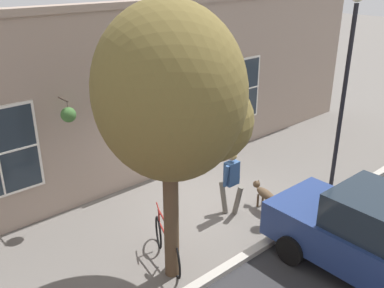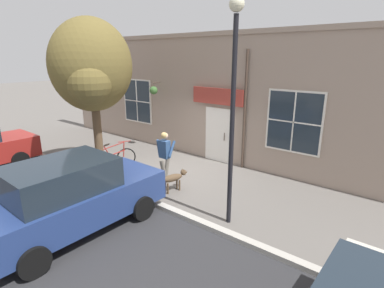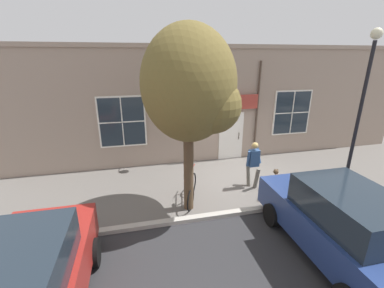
{
  "view_description": "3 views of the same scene",
  "coord_description": "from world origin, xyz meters",
  "px_view_note": "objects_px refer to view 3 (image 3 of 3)",
  "views": [
    {
      "loc": [
        6.71,
        -6.5,
        5.63
      ],
      "look_at": [
        -1.38,
        0.64,
        1.1
      ],
      "focal_mm": 40.0,
      "sensor_mm": 36.0,
      "label": 1
    },
    {
      "loc": [
        7.19,
        6.66,
        3.97
      ],
      "look_at": [
        -0.72,
        0.31,
        0.99
      ],
      "focal_mm": 28.0,
      "sensor_mm": 36.0,
      "label": 2
    },
    {
      "loc": [
        7.96,
        -3.76,
        4.37
      ],
      "look_at": [
        -1.04,
        -1.61,
        1.21
      ],
      "focal_mm": 24.0,
      "sensor_mm": 36.0,
      "label": 3
    }
  ],
  "objects_px": {
    "dog_on_leash": "(279,179)",
    "parked_car_mid_block": "(342,224)",
    "pedestrian_walking": "(254,161)",
    "leaning_bicycle": "(192,189)",
    "street_lamp": "(364,92)",
    "street_tree_by_curb": "(191,88)"
  },
  "relations": [
    {
      "from": "street_lamp",
      "to": "parked_car_mid_block",
      "type": "bearing_deg",
      "value": -45.21
    },
    {
      "from": "leaning_bicycle",
      "to": "parked_car_mid_block",
      "type": "xyz_separation_m",
      "value": [
        3.15,
        2.66,
        0.5
      ]
    },
    {
      "from": "pedestrian_walking",
      "to": "parked_car_mid_block",
      "type": "bearing_deg",
      "value": 6.22
    },
    {
      "from": "street_lamp",
      "to": "pedestrian_walking",
      "type": "bearing_deg",
      "value": -106.71
    },
    {
      "from": "dog_on_leash",
      "to": "leaning_bicycle",
      "type": "height_order",
      "value": "leaning_bicycle"
    },
    {
      "from": "pedestrian_walking",
      "to": "street_tree_by_curb",
      "type": "height_order",
      "value": "street_tree_by_curb"
    },
    {
      "from": "parked_car_mid_block",
      "to": "street_tree_by_curb",
      "type": "bearing_deg",
      "value": -133.96
    },
    {
      "from": "dog_on_leash",
      "to": "parked_car_mid_block",
      "type": "relative_size",
      "value": 0.25
    },
    {
      "from": "parked_car_mid_block",
      "to": "pedestrian_walking",
      "type": "bearing_deg",
      "value": -173.78
    },
    {
      "from": "pedestrian_walking",
      "to": "dog_on_leash",
      "type": "xyz_separation_m",
      "value": [
        0.42,
        0.77,
        -0.56
      ]
    },
    {
      "from": "dog_on_leash",
      "to": "parked_car_mid_block",
      "type": "height_order",
      "value": "parked_car_mid_block"
    },
    {
      "from": "parked_car_mid_block",
      "to": "street_lamp",
      "type": "distance_m",
      "value": 4.47
    },
    {
      "from": "street_tree_by_curb",
      "to": "leaning_bicycle",
      "type": "distance_m",
      "value": 3.26
    },
    {
      "from": "leaning_bicycle",
      "to": "street_lamp",
      "type": "distance_m",
      "value": 6.1
    },
    {
      "from": "street_lamp",
      "to": "street_tree_by_curb",
      "type": "bearing_deg",
      "value": -90.58
    },
    {
      "from": "pedestrian_walking",
      "to": "dog_on_leash",
      "type": "distance_m",
      "value": 1.04
    },
    {
      "from": "dog_on_leash",
      "to": "leaning_bicycle",
      "type": "xyz_separation_m",
      "value": [
        -0.03,
        -3.04,
        -0.05
      ]
    },
    {
      "from": "street_tree_by_curb",
      "to": "parked_car_mid_block",
      "type": "bearing_deg",
      "value": 46.04
    },
    {
      "from": "dog_on_leash",
      "to": "street_lamp",
      "type": "xyz_separation_m",
      "value": [
        0.49,
        2.26,
        2.91
      ]
    },
    {
      "from": "dog_on_leash",
      "to": "street_lamp",
      "type": "height_order",
      "value": "street_lamp"
    },
    {
      "from": "pedestrian_walking",
      "to": "parked_car_mid_block",
      "type": "xyz_separation_m",
      "value": [
        3.54,
        0.39,
        -0.11
      ]
    },
    {
      "from": "pedestrian_walking",
      "to": "street_lamp",
      "type": "relative_size",
      "value": 0.32
    }
  ]
}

